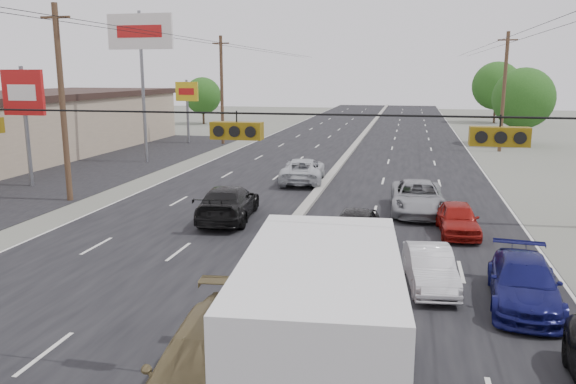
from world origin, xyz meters
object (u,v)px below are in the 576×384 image
(tree_right_mid, at_px, (523,98))
(tree_right_far, at_px, (497,86))
(queue_car_d, at_px, (524,283))
(queue_car_e, at_px, (458,219))
(utility_pole_right_c, at_px, (504,91))
(queue_car_c, at_px, (418,198))
(queue_car_a, at_px, (355,230))
(queue_car_b, at_px, (430,268))
(oncoming_near, at_px, (228,203))
(oncoming_far, at_px, (303,171))
(pole_sign_billboard, at_px, (140,41))
(box_truck, at_px, (323,337))
(tree_left_far, at_px, (203,96))
(pole_sign_far, at_px, (187,97))
(utility_pole_left_c, at_px, (222,89))
(tan_sedan, at_px, (215,372))
(red_sedan, at_px, (307,288))
(utility_pole_left_b, at_px, (62,103))
(pole_sign_mid, at_px, (24,99))

(tree_right_mid, xyz_separation_m, tree_right_far, (1.00, 25.00, 0.62))
(queue_car_d, relative_size, queue_car_e, 1.19)
(utility_pole_right_c, distance_m, queue_car_c, 25.25)
(queue_car_a, relative_size, queue_car_b, 1.15)
(oncoming_near, bearing_deg, oncoming_far, -106.16)
(tree_right_far, bearing_deg, queue_car_d, -96.81)
(queue_car_e, xyz_separation_m, oncoming_far, (-8.40, 9.77, 0.08))
(pole_sign_billboard, relative_size, box_truck, 1.49)
(tree_left_far, relative_size, queue_car_c, 1.14)
(pole_sign_billboard, relative_size, queue_car_a, 2.53)
(pole_sign_far, relative_size, oncoming_near, 1.10)
(pole_sign_far, distance_m, oncoming_far, 23.08)
(tree_left_far, relative_size, queue_car_d, 1.32)
(utility_pole_left_c, bearing_deg, pole_sign_far, -180.00)
(queue_car_b, bearing_deg, utility_pole_left_c, 111.34)
(tan_sedan, distance_m, red_sedan, 5.46)
(box_truck, xyz_separation_m, queue_car_a, (-0.51, 11.30, -1.13))
(utility_pole_left_b, distance_m, tree_right_far, 61.95)
(pole_sign_mid, height_order, queue_car_b, pole_sign_mid)
(box_truck, relative_size, tan_sedan, 1.21)
(red_sedan, height_order, queue_car_e, queue_car_e)
(pole_sign_billboard, height_order, oncoming_far, pole_sign_billboard)
(oncoming_near, bearing_deg, utility_pole_right_c, -126.21)
(utility_pole_left_b, bearing_deg, tree_right_far, 62.61)
(pole_sign_mid, height_order, oncoming_far, pole_sign_mid)
(queue_car_a, bearing_deg, tree_right_far, 80.45)
(utility_pole_left_b, bearing_deg, queue_car_c, 3.71)
(utility_pole_left_b, relative_size, pole_sign_far, 1.67)
(queue_car_a, bearing_deg, pole_sign_mid, 160.57)
(pole_sign_billboard, relative_size, pole_sign_far, 1.83)
(tree_left_far, relative_size, box_truck, 0.83)
(queue_car_d, bearing_deg, red_sedan, -160.98)
(tree_left_far, bearing_deg, pole_sign_billboard, -76.81)
(utility_pole_left_c, relative_size, utility_pole_right_c, 1.00)
(pole_sign_mid, xyz_separation_m, pole_sign_far, (1.00, 22.00, -0.71))
(tree_right_far, relative_size, red_sedan, 2.21)
(queue_car_a, bearing_deg, utility_pole_left_c, 119.89)
(tree_right_mid, xyz_separation_m, queue_car_e, (-8.00, -32.27, -3.68))
(tan_sedan, bearing_deg, tree_right_far, 72.53)
(utility_pole_right_c, bearing_deg, queue_car_e, -101.40)
(utility_pole_right_c, height_order, queue_car_d, utility_pole_right_c)
(pole_sign_billboard, distance_m, tree_right_far, 52.05)
(pole_sign_billboard, relative_size, queue_car_b, 2.91)
(utility_pole_left_b, bearing_deg, utility_pole_left_c, 90.00)
(queue_car_b, relative_size, oncoming_far, 0.71)
(pole_sign_billboard, bearing_deg, box_truck, -58.52)
(tree_right_far, distance_m, oncoming_far, 50.76)
(utility_pole_left_b, bearing_deg, queue_car_e, -6.64)
(pole_sign_mid, bearing_deg, utility_pole_right_c, 36.71)
(oncoming_near, bearing_deg, utility_pole_left_b, -18.50)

